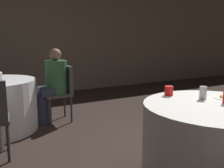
{
  "coord_description": "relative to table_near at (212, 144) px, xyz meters",
  "views": [
    {
      "loc": [
        -1.9,
        -1.5,
        1.28
      ],
      "look_at": [
        -0.68,
        0.72,
        0.82
      ],
      "focal_mm": 40.0,
      "sensor_mm": 36.0,
      "label": 1
    }
  ],
  "objects": [
    {
      "name": "table_near",
      "position": [
        0.0,
        0.0,
        0.0
      ],
      "size": [
        1.24,
        1.24,
        0.72
      ],
      "color": "white",
      "rests_on": "ground_plane"
    },
    {
      "name": "chair_far_east",
      "position": [
        -0.61,
        2.35,
        0.16
      ],
      "size": [
        0.41,
        0.4,
        0.87
      ],
      "rotation": [
        0.0,
        0.0,
        1.56
      ],
      "color": "#47474C",
      "rests_on": "ground_plane"
    },
    {
      "name": "wall_back",
      "position": [
        0.11,
        4.52,
        1.04
      ],
      "size": [
        16.0,
        0.06,
        2.8
      ],
      "color": "#7A6B5B",
      "rests_on": "ground_plane"
    },
    {
      "name": "person_green_jacket",
      "position": [
        -0.78,
        2.36,
        0.21
      ],
      "size": [
        0.5,
        0.33,
        1.14
      ],
      "rotation": [
        0.0,
        0.0,
        1.56
      ],
      "color": "#33384C",
      "rests_on": "ground_plane"
    },
    {
      "name": "soda_can_silver",
      "position": [
        0.07,
        0.2,
        0.42
      ],
      "size": [
        0.07,
        0.07,
        0.12
      ],
      "color": "silver",
      "rests_on": "table_near"
    },
    {
      "name": "cup_near",
      "position": [
        -0.11,
        0.47,
        0.41
      ],
      "size": [
        0.09,
        0.09,
        0.1
      ],
      "color": "red",
      "rests_on": "table_near"
    }
  ]
}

